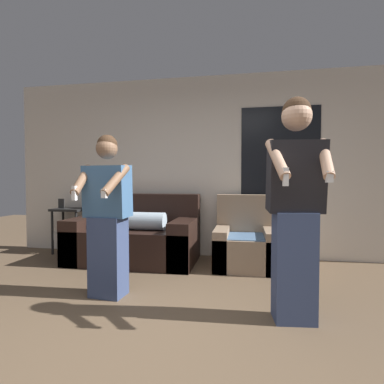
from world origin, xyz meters
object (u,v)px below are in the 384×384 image
armchair (246,243)px  person_right (295,207)px  couch (135,238)px  side_table (69,217)px  person_left (107,216)px

armchair → person_right: bearing=-76.1°
couch → armchair: bearing=0.6°
couch → person_right: (1.93, -1.52, 0.59)m
armchair → side_table: (-2.74, 0.25, 0.26)m
person_left → side_table: bearing=132.2°
armchair → person_left: (-1.34, -1.30, 0.49)m
couch → person_left: bearing=-80.7°
armchair → person_right: size_ratio=0.52×
armchair → couch: bearing=-179.4°
armchair → person_left: bearing=-135.8°
couch → side_table: 1.25m
couch → armchair: size_ratio=1.85×
couch → armchair: 1.55m
armchair → side_table: bearing=174.8°
armchair → side_table: 2.77m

